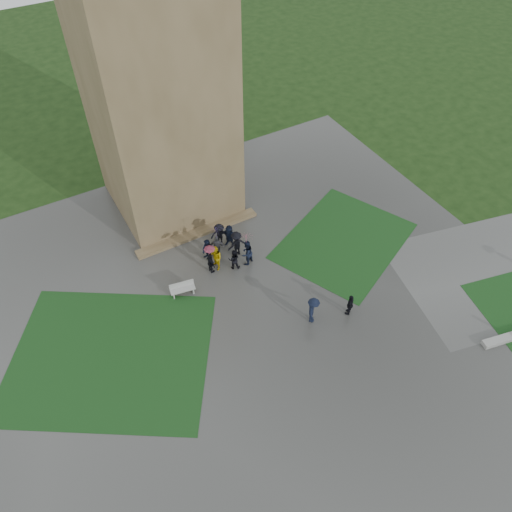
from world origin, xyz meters
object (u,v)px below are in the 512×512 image
bench (182,289)px  pedestrian_near (350,305)px  tower (156,88)px  pedestrian_mid (313,310)px

bench → pedestrian_near: bearing=-28.3°
tower → pedestrian_mid: bearing=-79.1°
bench → pedestrian_mid: size_ratio=0.84×
pedestrian_mid → bench: bearing=82.3°
tower → bench: 12.64m
pedestrian_mid → pedestrian_near: (2.24, -0.65, -0.16)m
bench → pedestrian_mid: pedestrian_mid is taller
tower → pedestrian_mid: tower is taller
tower → bench: (-3.07, -8.82, -8.52)m
bench → pedestrian_near: 10.28m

